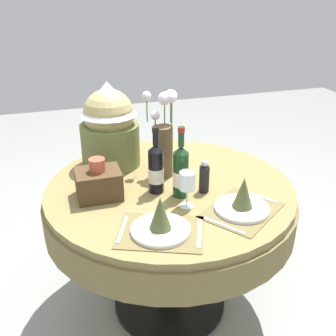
% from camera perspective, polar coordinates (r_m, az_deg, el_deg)
% --- Properties ---
extents(ground, '(8.00, 8.00, 0.00)m').
position_cam_1_polar(ground, '(2.41, 0.22, -18.58)').
color(ground, gray).
extents(dining_table, '(1.24, 1.24, 0.76)m').
position_cam_1_polar(dining_table, '(2.03, 0.25, -5.69)').
color(dining_table, olive).
rests_on(dining_table, ground).
extents(place_setting_left, '(0.41, 0.37, 0.16)m').
position_cam_1_polar(place_setting_left, '(1.59, -1.08, -7.76)').
color(place_setting_left, brown).
rests_on(place_setting_left, dining_table).
extents(place_setting_right, '(0.43, 0.41, 0.16)m').
position_cam_1_polar(place_setting_right, '(1.76, 10.59, -4.70)').
color(place_setting_right, brown).
rests_on(place_setting_right, dining_table).
extents(flower_vase, '(0.17, 0.17, 0.44)m').
position_cam_1_polar(flower_vase, '(2.00, -0.76, 4.17)').
color(flower_vase, brown).
rests_on(flower_vase, dining_table).
extents(wine_bottle_left, '(0.07, 0.07, 0.34)m').
position_cam_1_polar(wine_bottle_left, '(1.82, 1.83, -0.47)').
color(wine_bottle_left, '#143819').
rests_on(wine_bottle_left, dining_table).
extents(wine_bottle_centre, '(0.07, 0.07, 0.32)m').
position_cam_1_polar(wine_bottle_centre, '(1.86, -1.72, -0.03)').
color(wine_bottle_centre, black).
rests_on(wine_bottle_centre, dining_table).
extents(wine_glass_right, '(0.07, 0.07, 0.17)m').
position_cam_1_polar(wine_glass_right, '(1.73, 2.76, -2.01)').
color(wine_glass_right, silver).
rests_on(wine_glass_right, dining_table).
extents(pepper_mill, '(0.05, 0.05, 0.16)m').
position_cam_1_polar(pepper_mill, '(1.88, 5.20, -1.36)').
color(pepper_mill, black).
rests_on(pepper_mill, dining_table).
extents(gift_tub_back_left, '(0.31, 0.31, 0.45)m').
position_cam_1_polar(gift_tub_back_left, '(2.12, -8.40, 6.46)').
color(gift_tub_back_left, olive).
rests_on(gift_tub_back_left, dining_table).
extents(woven_basket_side_left, '(0.20, 0.16, 0.19)m').
position_cam_1_polar(woven_basket_side_left, '(1.86, -9.87, -2.07)').
color(woven_basket_side_left, '#47331E').
rests_on(woven_basket_side_left, dining_table).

